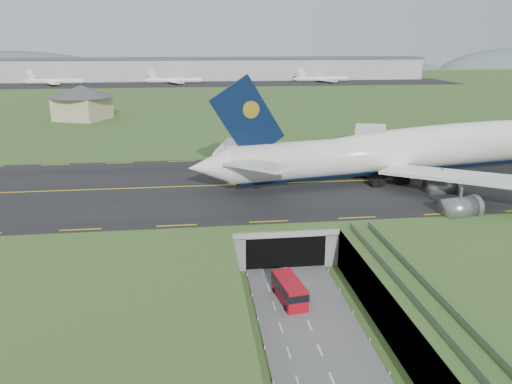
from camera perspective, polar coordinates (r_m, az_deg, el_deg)
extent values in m
plane|color=#396227|center=(68.78, 4.63, -11.60)|extent=(900.00, 900.00, 0.00)
cube|color=gray|center=(67.41, 4.69, -9.36)|extent=(800.00, 800.00, 6.00)
cube|color=slate|center=(62.41, 6.05, -14.76)|extent=(12.00, 75.00, 0.20)
cube|color=black|center=(96.74, 0.81, 0.91)|extent=(800.00, 44.00, 0.18)
cube|color=gray|center=(83.71, 2.12, -2.11)|extent=(16.00, 22.00, 1.00)
cube|color=gray|center=(83.78, -2.64, -3.92)|extent=(2.00, 22.00, 6.00)
cube|color=gray|center=(85.90, 6.72, -3.48)|extent=(2.00, 22.00, 6.00)
cube|color=black|center=(80.15, 2.66, -5.29)|extent=(12.00, 12.00, 5.00)
cube|color=#A8A8A3|center=(73.47, 3.49, -4.82)|extent=(17.00, 0.50, 0.80)
cube|color=#A8A8A3|center=(54.25, 20.74, -14.12)|extent=(3.00, 53.00, 0.50)
cube|color=gray|center=(53.28, 19.45, -13.64)|extent=(0.06, 53.00, 1.00)
cube|color=gray|center=(54.52, 22.16, -13.22)|extent=(0.06, 53.00, 1.00)
cylinder|color=#A8A8A3|center=(57.65, 19.26, -15.48)|extent=(0.90, 0.90, 5.60)
cylinder|color=#A8A8A3|center=(67.10, 14.78, -10.23)|extent=(0.90, 0.90, 5.60)
cylinder|color=white|center=(103.77, 16.79, 4.41)|extent=(73.44, 20.45, 6.91)
cone|color=white|center=(87.86, -5.34, 2.89)|extent=(8.65, 7.86, 6.57)
ellipsoid|color=white|center=(115.77, 25.04, 5.57)|extent=(85.52, 22.21, 7.26)
cylinder|color=black|center=(104.35, 16.66, 2.97)|extent=(69.09, 15.83, 2.90)
cube|color=white|center=(119.36, 12.97, 5.74)|extent=(17.82, 33.05, 2.91)
cube|color=white|center=(96.67, -2.66, 5.22)|extent=(8.17, 12.80, 1.11)
cube|color=white|center=(92.14, 23.83, 1.46)|extent=(26.84, 29.46, 2.91)
cube|color=white|center=(81.53, 0.34, 3.03)|extent=(11.23, 12.32, 1.11)
cube|color=black|center=(88.01, -0.97, 8.36)|extent=(13.62, 3.19, 15.28)
cylinder|color=gold|center=(87.94, -0.64, 9.42)|extent=(3.11, 1.31, 3.02)
cylinder|color=slate|center=(113.50, 14.04, 3.36)|extent=(6.18, 4.55, 3.56)
cylinder|color=slate|center=(120.65, 9.17, 4.44)|extent=(6.18, 4.55, 3.56)
cylinder|color=slate|center=(97.28, 20.31, 0.57)|extent=(6.18, 4.55, 3.56)
cylinder|color=slate|center=(85.79, 22.18, -1.76)|extent=(6.18, 4.55, 3.56)
cube|color=black|center=(102.20, 14.31, 1.74)|extent=(7.77, 8.63, 1.51)
cube|color=#A90B18|center=(66.28, 3.83, -11.15)|extent=(3.70, 7.48, 2.87)
cube|color=black|center=(66.01, 3.84, -10.71)|extent=(3.78, 7.59, 0.96)
cube|color=black|center=(66.85, 3.81, -12.05)|extent=(3.44, 6.98, 0.48)
cylinder|color=black|center=(64.49, 3.46, -13.13)|extent=(0.46, 0.90, 0.86)
cylinder|color=black|center=(68.44, 2.14, -11.21)|extent=(0.46, 0.90, 0.86)
cylinder|color=black|center=(65.25, 5.57, -12.80)|extent=(0.46, 0.90, 0.86)
cylinder|color=black|center=(69.16, 4.13, -10.93)|extent=(0.46, 0.90, 0.86)
cube|color=#BEB289|center=(187.00, -19.20, 9.01)|extent=(19.74, 19.74, 8.01)
cone|color=#4C4C51|center=(186.36, -19.38, 10.83)|extent=(28.96, 28.96, 4.01)
cube|color=#B2B2B2|center=(359.84, -5.18, 13.79)|extent=(300.00, 22.00, 15.00)
cube|color=#4C4C51|center=(359.51, -5.21, 14.99)|extent=(302.00, 24.00, 1.20)
cube|color=black|center=(330.42, -4.95, 12.24)|extent=(320.00, 50.00, 0.08)
cylinder|color=white|center=(345.99, -22.02, 11.66)|extent=(34.00, 3.20, 3.20)
cylinder|color=white|center=(335.21, -9.30, 12.51)|extent=(34.00, 3.20, 3.20)
cylinder|color=white|center=(345.93, 7.57, 12.71)|extent=(34.00, 3.20, 3.20)
ellipsoid|color=#556664|center=(518.18, -26.42, 11.14)|extent=(220.00, 77.00, 56.00)
ellipsoid|color=#556664|center=(508.14, 8.29, 12.61)|extent=(260.00, 91.00, 44.00)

